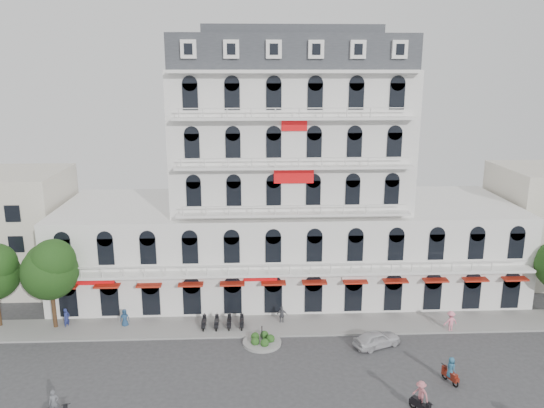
{
  "coord_description": "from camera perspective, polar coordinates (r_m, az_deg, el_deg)",
  "views": [
    {
      "loc": [
        -3.92,
        -33.61,
        22.02
      ],
      "look_at": [
        -2.0,
        10.0,
        10.92
      ],
      "focal_mm": 35.0,
      "sensor_mm": 36.0,
      "label": 1
    }
  ],
  "objects": [
    {
      "name": "ground",
      "position": [
        40.37,
        3.65,
        -18.82
      ],
      "size": [
        120.0,
        120.0,
        0.0
      ],
      "primitive_type": "plane",
      "color": "#38383A",
      "rests_on": "ground"
    },
    {
      "name": "sidewalk",
      "position": [
        48.09,
        2.49,
        -12.89
      ],
      "size": [
        53.0,
        4.0,
        0.16
      ],
      "primitive_type": "cube",
      "color": "gray",
      "rests_on": "ground"
    },
    {
      "name": "main_building",
      "position": [
        53.14,
        1.77,
        1.14
      ],
      "size": [
        45.0,
        15.0,
        25.8
      ],
      "color": "silver",
      "rests_on": "ground"
    },
    {
      "name": "traffic_island",
      "position": [
        45.21,
        -1.08,
        -14.51
      ],
      "size": [
        3.2,
        3.2,
        1.6
      ],
      "color": "gray",
      "rests_on": "ground"
    },
    {
      "name": "parked_scooter_row",
      "position": [
        47.85,
        -5.29,
        -13.2
      ],
      "size": [
        4.4,
        1.8,
        1.1
      ],
      "primitive_type": null,
      "color": "black",
      "rests_on": "ground"
    },
    {
      "name": "tree_west_inner",
      "position": [
        49.13,
        -22.78,
        -6.32
      ],
      "size": [
        4.76,
        4.76,
        8.25
      ],
      "color": "#382314",
      "rests_on": "ground"
    },
    {
      "name": "parked_car",
      "position": [
        45.45,
        11.21,
        -14.03
      ],
      "size": [
        4.3,
        3.0,
        1.36
      ],
      "primitive_type": "imported",
      "rotation": [
        0.0,
        0.0,
        1.96
      ],
      "color": "silver",
      "rests_on": "ground"
    },
    {
      "name": "rider_west",
      "position": [
        39.0,
        -22.36,
        -19.56
      ],
      "size": [
        1.67,
        0.73,
        2.19
      ],
      "rotation": [
        0.0,
        0.0,
        0.26
      ],
      "color": "black",
      "rests_on": "ground"
    },
    {
      "name": "rider_east",
      "position": [
        41.99,
        18.67,
        -16.6
      ],
      "size": [
        0.87,
        1.63,
        2.05
      ],
      "rotation": [
        0.0,
        0.0,
        1.94
      ],
      "color": "maroon",
      "rests_on": "ground"
    },
    {
      "name": "rider_center",
      "position": [
        38.27,
        15.69,
        -19.24
      ],
      "size": [
        1.25,
        1.44,
        2.3
      ],
      "rotation": [
        0.0,
        0.0,
        5.35
      ],
      "color": "black",
      "rests_on": "ground"
    },
    {
      "name": "pedestrian_left",
      "position": [
        49.29,
        -15.56,
        -11.75
      ],
      "size": [
        0.86,
        0.61,
        1.67
      ],
      "primitive_type": "imported",
      "rotation": [
        0.0,
        0.0,
        0.1
      ],
      "color": "navy",
      "rests_on": "ground"
    },
    {
      "name": "pedestrian_mid",
      "position": [
        48.12,
        1.07,
        -11.86
      ],
      "size": [
        0.98,
        0.42,
        1.67
      ],
      "primitive_type": "imported",
      "rotation": [
        0.0,
        0.0,
        3.13
      ],
      "color": "#505157",
      "rests_on": "ground"
    },
    {
      "name": "pedestrian_right",
      "position": [
        49.21,
        18.66,
        -11.88
      ],
      "size": [
        1.35,
        0.93,
        1.91
      ],
      "primitive_type": "imported",
      "rotation": [
        0.0,
        0.0,
        3.33
      ],
      "color": "pink",
      "rests_on": "ground"
    },
    {
      "name": "pedestrian_far",
      "position": [
        50.62,
        -21.22,
        -11.4
      ],
      "size": [
        0.68,
        0.8,
        1.86
      ],
      "primitive_type": "imported",
      "rotation": [
        0.0,
        0.0,
        1.16
      ],
      "color": "navy",
      "rests_on": "ground"
    }
  ]
}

